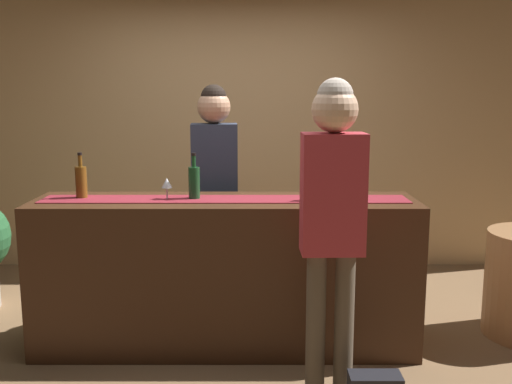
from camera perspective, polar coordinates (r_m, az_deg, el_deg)
ground_plane at (r=4.12m, az=-3.00°, el=-14.61°), size 10.00×10.00×0.00m
back_wall at (r=5.65m, az=-2.16°, el=7.31°), size 6.00×0.12×2.90m
bar_counter at (r=3.94m, az=-3.06°, el=-7.95°), size 2.50×0.60×1.01m
counter_runner_cloth at (r=3.81m, az=-3.13°, el=-0.70°), size 2.38×0.28×0.01m
wine_bottle_green at (r=3.83m, az=-6.13°, el=0.98°), size 0.07×0.07×0.30m
wine_bottle_amber at (r=4.00m, az=-16.75°, el=1.00°), size 0.07×0.07×0.30m
wine_bottle_clear at (r=3.78m, az=7.05°, el=0.86°), size 0.07×0.07×0.30m
wine_glass_near_customer at (r=3.83m, az=-8.77°, el=0.81°), size 0.07×0.07×0.14m
wine_glass_mid_counter at (r=3.74m, az=4.88°, el=0.67°), size 0.07×0.07×0.14m
bartender at (r=4.38m, az=-4.14°, el=1.76°), size 0.35×0.24×1.75m
customer_sipping at (r=3.19m, az=7.38°, el=-1.02°), size 0.35×0.25×1.77m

